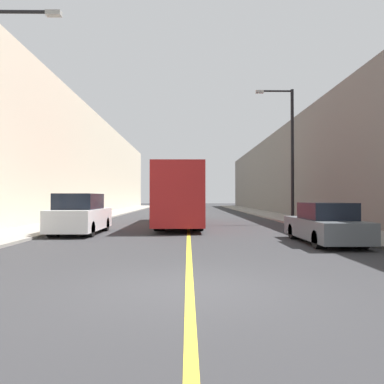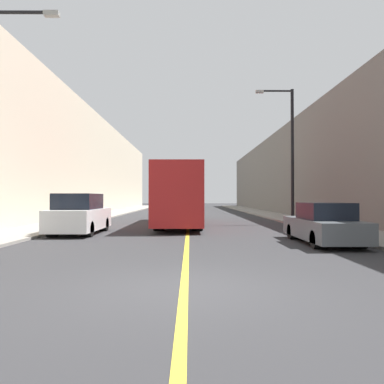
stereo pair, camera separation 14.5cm
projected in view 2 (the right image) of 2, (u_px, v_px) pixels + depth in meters
The scene contains 10 objects.
ground_plane at pixel (184, 289), 6.95m from camera, with size 200.00×200.00×0.00m, color #2D2D30.
sidewalk_left at pixel (111, 214), 36.91m from camera, with size 2.95×72.00×0.12m, color gray.
sidewalk_right at pixel (267, 214), 36.99m from camera, with size 2.95×72.00×0.12m, color gray.
building_row_left at pixel (76, 163), 36.96m from camera, with size 4.00×72.00×10.20m, color beige.
building_row_right at pixel (302, 171), 37.07m from camera, with size 4.00×72.00×8.69m, color #66605B.
road_center_line at pixel (189, 215), 36.95m from camera, with size 0.16×72.00×0.01m, color gold.
bus at pixel (180, 195), 22.96m from camera, with size 2.52×12.29×3.42m.
parked_suv_left at pixel (80, 215), 17.48m from camera, with size 1.93×4.74×1.88m.
car_right_near at pixel (323, 225), 13.79m from camera, with size 1.76×4.75×1.51m.
street_lamp_right at pixel (289, 148), 23.58m from camera, with size 2.41×0.24×8.43m.
Camera 2 is at (0.11, -6.98, 1.71)m, focal length 35.00 mm.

